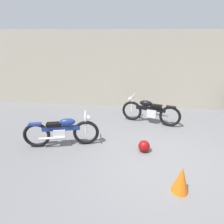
# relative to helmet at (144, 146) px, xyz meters

# --- Properties ---
(ground_plane) EXTENTS (40.00, 40.00, 0.00)m
(ground_plane) POSITION_rel_helmet_xyz_m (0.32, -0.39, -0.15)
(ground_plane) COLOR slate
(building_wall) EXTENTS (18.00, 0.30, 2.88)m
(building_wall) POSITION_rel_helmet_xyz_m (0.32, 3.28, 1.29)
(building_wall) COLOR #B2A893
(building_wall) RESTS_ON ground_plane
(helmet) EXTENTS (0.29, 0.29, 0.29)m
(helmet) POSITION_rel_helmet_xyz_m (0.00, 0.00, 0.00)
(helmet) COLOR maroon
(helmet) RESTS_ON ground_plane
(traffic_cone) EXTENTS (0.32, 0.32, 0.55)m
(traffic_cone) POSITION_rel_helmet_xyz_m (0.62, -1.28, 0.13)
(traffic_cone) COLOR orange
(traffic_cone) RESTS_ON ground_plane
(motorcycle_blue) EXTENTS (1.91, 0.66, 0.87)m
(motorcycle_blue) POSITION_rel_helmet_xyz_m (-2.11, 0.06, 0.27)
(motorcycle_blue) COLOR black
(motorcycle_blue) RESTS_ON ground_plane
(motorcycle_black) EXTENTS (1.87, 0.73, 0.86)m
(motorcycle_black) POSITION_rel_helmet_xyz_m (0.25, 1.69, 0.27)
(motorcycle_black) COLOR black
(motorcycle_black) RESTS_ON ground_plane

